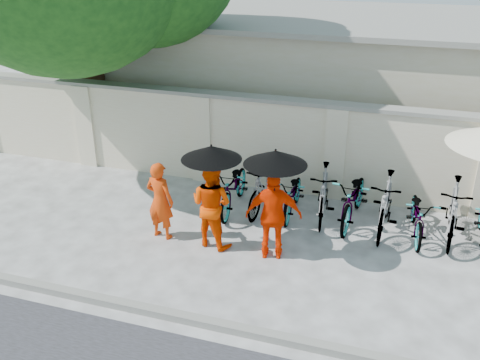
% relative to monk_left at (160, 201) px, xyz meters
% --- Properties ---
extents(ground, '(80.00, 80.00, 0.00)m').
position_rel_monk_left_xyz_m(ground, '(0.80, -0.44, -0.76)').
color(ground, silver).
extents(kerb, '(40.00, 0.16, 0.12)m').
position_rel_monk_left_xyz_m(kerb, '(0.80, -2.14, -0.70)').
color(kerb, gray).
rests_on(kerb, ground).
extents(compound_wall, '(20.00, 0.30, 2.00)m').
position_rel_monk_left_xyz_m(compound_wall, '(1.80, 2.76, 0.24)').
color(compound_wall, beige).
rests_on(compound_wall, ground).
extents(building_behind, '(14.00, 6.00, 3.20)m').
position_rel_monk_left_xyz_m(building_behind, '(2.80, 6.56, 0.84)').
color(building_behind, '#B4AD9C').
rests_on(building_behind, ground).
extents(monk_left, '(0.60, 0.45, 1.51)m').
position_rel_monk_left_xyz_m(monk_left, '(0.00, 0.00, 0.00)').
color(monk_left, red).
rests_on(monk_left, ground).
extents(monk_center, '(0.92, 0.80, 1.64)m').
position_rel_monk_left_xyz_m(monk_center, '(1.00, 0.04, 0.06)').
color(monk_center, '#F54100').
rests_on(monk_center, ground).
extents(parasol_center, '(1.05, 1.05, 1.04)m').
position_rel_monk_left_xyz_m(parasol_center, '(1.05, -0.04, 1.09)').
color(parasol_center, black).
rests_on(parasol_center, ground).
extents(monk_right, '(1.03, 0.60, 1.65)m').
position_rel_monk_left_xyz_m(monk_right, '(2.17, -0.04, 0.07)').
color(monk_right, '#FA2E00').
rests_on(monk_right, ground).
extents(parasol_right, '(1.06, 1.06, 1.12)m').
position_rel_monk_left_xyz_m(parasol_right, '(2.19, -0.12, 1.17)').
color(parasol_right, black).
rests_on(parasol_right, ground).
extents(bike_0, '(0.77, 1.91, 0.99)m').
position_rel_monk_left_xyz_m(bike_0, '(0.95, 1.49, -0.26)').
color(bike_0, '#9491A4').
rests_on(bike_0, ground).
extents(bike_1, '(0.66, 1.75, 1.03)m').
position_rel_monk_left_xyz_m(bike_1, '(1.55, 1.61, -0.24)').
color(bike_1, '#9491A4').
rests_on(bike_1, ground).
extents(bike_2, '(0.62, 1.65, 0.86)m').
position_rel_monk_left_xyz_m(bike_2, '(2.15, 1.64, -0.33)').
color(bike_2, '#9491A4').
rests_on(bike_2, ground).
extents(bike_3, '(0.69, 1.84, 1.08)m').
position_rel_monk_left_xyz_m(bike_3, '(2.76, 1.66, -0.22)').
color(bike_3, '#9491A4').
rests_on(bike_3, ground).
extents(bike_4, '(0.84, 2.00, 1.03)m').
position_rel_monk_left_xyz_m(bike_4, '(3.36, 1.67, -0.24)').
color(bike_4, '#9491A4').
rests_on(bike_4, ground).
extents(bike_5, '(0.63, 1.91, 1.13)m').
position_rel_monk_left_xyz_m(bike_5, '(3.97, 1.49, -0.19)').
color(bike_5, '#9491A4').
rests_on(bike_5, ground).
extents(bike_6, '(0.74, 1.72, 0.88)m').
position_rel_monk_left_xyz_m(bike_6, '(4.57, 1.48, -0.32)').
color(bike_6, '#9491A4').
rests_on(bike_6, ground).
extents(bike_7, '(0.65, 1.91, 1.13)m').
position_rel_monk_left_xyz_m(bike_7, '(5.17, 1.61, -0.19)').
color(bike_7, '#9491A4').
rests_on(bike_7, ground).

